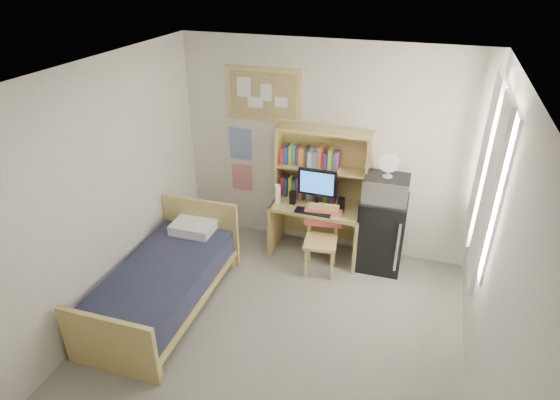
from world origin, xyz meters
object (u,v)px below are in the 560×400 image
(monitor, at_px, (317,189))
(microwave, at_px, (386,189))
(desk_chair, at_px, (321,242))
(mini_fridge, at_px, (381,233))
(bed, at_px, (164,287))
(desk_fan, at_px, (389,166))
(speaker_right, at_px, (341,205))
(bulletin_board, at_px, (263,95))
(speaker_left, at_px, (293,198))
(desk, at_px, (316,230))

(monitor, xyz_separation_m, microwave, (0.79, 0.05, 0.11))
(desk_chair, xyz_separation_m, mini_fridge, (0.65, 0.36, 0.04))
(mini_fridge, relative_size, bed, 0.49)
(microwave, relative_size, desk_fan, 1.84)
(desk_chair, relative_size, speaker_right, 4.59)
(monitor, height_order, microwave, microwave)
(desk_chair, bearing_deg, mini_fridge, 21.64)
(mini_fridge, height_order, desk_fan, desk_fan)
(bulletin_board, bearing_deg, speaker_left, -34.77)
(bulletin_board, height_order, desk_chair, bulletin_board)
(desk, xyz_separation_m, speaker_left, (-0.30, -0.06, 0.43))
(speaker_left, relative_size, microwave, 0.33)
(speaker_right, bearing_deg, bed, -136.93)
(bulletin_board, bearing_deg, mini_fridge, -9.72)
(bed, bearing_deg, speaker_right, 41.12)
(desk_chair, xyz_separation_m, desk_fan, (0.65, 0.34, 0.92))
(microwave, bearing_deg, desk, 178.19)
(microwave, distance_m, desk_fan, 0.28)
(desk, xyz_separation_m, microwave, (0.79, -0.01, 0.70))
(mini_fridge, relative_size, monitor, 1.84)
(bed, distance_m, monitor, 2.06)
(bed, distance_m, desk_fan, 2.79)
(bed, bearing_deg, monitor, 47.17)
(bulletin_board, bearing_deg, desk_fan, -10.42)
(bed, relative_size, desk_fan, 6.82)
(bed, distance_m, speaker_left, 1.84)
(bulletin_board, distance_m, monitor, 1.30)
(monitor, distance_m, speaker_left, 0.34)
(bulletin_board, relative_size, bed, 0.51)
(speaker_left, xyz_separation_m, speaker_right, (0.60, -0.01, 0.01))
(desk, height_order, speaker_left, speaker_left)
(monitor, relative_size, microwave, 0.98)
(bulletin_board, height_order, monitor, bulletin_board)
(desk_chair, height_order, speaker_right, speaker_right)
(speaker_right, relative_size, desk_fan, 0.66)
(desk_chair, relative_size, monitor, 1.68)
(bulletin_board, relative_size, desk_fan, 3.46)
(desk, xyz_separation_m, desk_fan, (0.79, -0.01, 0.98))
(desk, relative_size, speaker_left, 6.66)
(desk, xyz_separation_m, speaker_right, (0.30, -0.06, 0.44))
(monitor, xyz_separation_m, speaker_right, (0.30, -0.00, -0.16))
(bulletin_board, distance_m, speaker_left, 1.29)
(mini_fridge, distance_m, desk_fan, 0.88)
(monitor, bearing_deg, bed, -130.87)
(speaker_right, bearing_deg, mini_fridge, 9.70)
(monitor, distance_m, microwave, 0.80)
(bed, xyz_separation_m, desk_fan, (2.08, 1.51, 1.08))
(mini_fridge, bearing_deg, bulletin_board, 168.95)
(mini_fridge, relative_size, speaker_left, 5.41)
(monitor, bearing_deg, bulletin_board, 157.21)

